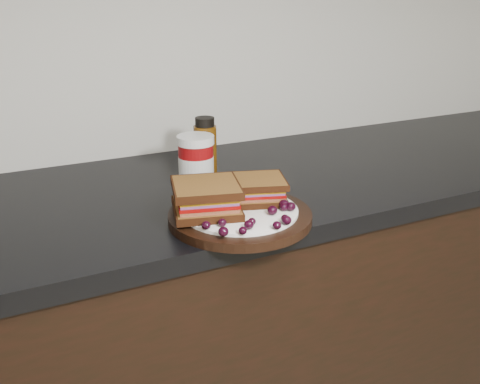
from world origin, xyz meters
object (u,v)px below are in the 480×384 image
at_px(condiment_jar, 196,162).
at_px(oil_bottle, 205,149).
at_px(plate, 240,216).
at_px(sandwich_left, 206,198).

relative_size(condiment_jar, oil_bottle, 0.82).
height_order(plate, oil_bottle, oil_bottle).
bearing_deg(condiment_jar, plate, -87.87).
bearing_deg(condiment_jar, sandwich_left, -106.04).
xyz_separation_m(plate, condiment_jar, (-0.01, 0.21, 0.05)).
xyz_separation_m(sandwich_left, condiment_jar, (0.06, 0.19, 0.01)).
bearing_deg(plate, condiment_jar, 92.13).
height_order(plate, condiment_jar, condiment_jar).
height_order(condiment_jar, oil_bottle, oil_bottle).
xyz_separation_m(plate, oil_bottle, (0.04, 0.26, 0.06)).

